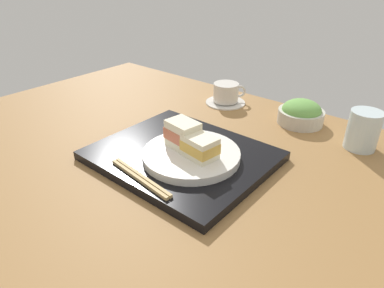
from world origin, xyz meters
The scene contains 9 objects.
ground_plane centered at (0.00, 0.00, -1.50)cm, with size 140.00×100.00×3.00cm, color olive.
serving_tray centered at (4.71, 2.00, 1.05)cm, with size 38.90×32.51×2.09cm, color black.
sandwich_plate centered at (8.26, 1.22, 2.98)cm, with size 21.92×21.92×1.78cm, color silver.
sandwich_near centered at (5.38, 1.75, 6.99)cm, with size 8.25×6.45×6.23cm.
sandwich_far centered at (11.15, 0.69, 6.30)cm, with size 7.99×6.36×4.84cm.
salad_bowl centered at (17.30, 38.85, 3.04)cm, with size 12.79×12.79×6.99cm.
chopsticks_pair centered at (5.62, -11.78, 2.44)cm, with size 18.43×3.66×0.70cm.
coffee_cup centered at (-7.87, 37.86, 3.03)cm, with size 12.86×12.86×6.64cm.
drinking_glass centered at (34.83, 34.80, 4.88)cm, with size 7.60×7.60×9.76cm, color silver.
Camera 1 is at (50.46, -48.78, 41.64)cm, focal length 31.74 mm.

